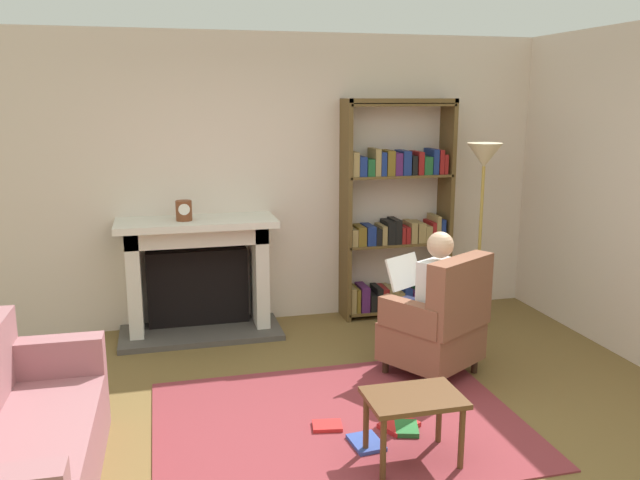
% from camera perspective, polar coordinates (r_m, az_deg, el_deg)
% --- Properties ---
extents(ground, '(14.00, 14.00, 0.00)m').
position_cam_1_polar(ground, '(4.23, 2.79, -17.61)').
color(ground, brown).
extents(back_wall, '(5.60, 0.10, 2.70)m').
position_cam_1_polar(back_wall, '(6.19, -3.96, 5.26)').
color(back_wall, beige).
rests_on(back_wall, ground).
extents(side_wall_right, '(0.10, 5.20, 2.70)m').
position_cam_1_polar(side_wall_right, '(6.09, 23.90, 4.11)').
color(side_wall_right, beige).
rests_on(side_wall_right, ground).
extents(area_rug, '(2.40, 1.80, 0.01)m').
position_cam_1_polar(area_rug, '(4.48, 1.63, -15.70)').
color(area_rug, maroon).
rests_on(area_rug, ground).
extents(fireplace, '(1.44, 0.64, 1.06)m').
position_cam_1_polar(fireplace, '(6.01, -10.66, -2.76)').
color(fireplace, '#4C4742').
rests_on(fireplace, ground).
extents(mantel_clock, '(0.14, 0.14, 0.18)m').
position_cam_1_polar(mantel_clock, '(5.78, -11.86, 2.54)').
color(mantel_clock, brown).
rests_on(mantel_clock, fireplace).
extents(bookshelf, '(1.07, 0.32, 2.11)m').
position_cam_1_polar(bookshelf, '(6.34, 6.66, 2.13)').
color(bookshelf, brown).
rests_on(bookshelf, ground).
extents(armchair_reading, '(0.87, 0.86, 0.97)m').
position_cam_1_polar(armchair_reading, '(5.09, 10.40, -7.23)').
color(armchair_reading, '#331E14').
rests_on(armchair_reading, ground).
extents(seated_reader, '(0.54, 0.59, 1.14)m').
position_cam_1_polar(seated_reader, '(5.09, 9.40, -4.86)').
color(seated_reader, white).
rests_on(seated_reader, ground).
extents(sofa_floral, '(0.76, 1.72, 0.85)m').
position_cam_1_polar(sofa_floral, '(3.90, -25.53, -16.32)').
color(sofa_floral, '#9F666C').
rests_on(sofa_floral, ground).
extents(side_table, '(0.56, 0.39, 0.42)m').
position_cam_1_polar(side_table, '(3.94, 8.20, -14.18)').
color(side_table, brown).
rests_on(side_table, ground).
extents(scattered_books, '(0.71, 0.48, 0.03)m').
position_cam_1_polar(scattered_books, '(4.36, 5.25, -16.30)').
color(scattered_books, '#334CA5').
rests_on(scattered_books, area_rug).
extents(floor_lamp, '(0.32, 0.32, 1.71)m').
position_cam_1_polar(floor_lamp, '(6.13, 14.15, 5.82)').
color(floor_lamp, '#B7933F').
rests_on(floor_lamp, ground).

